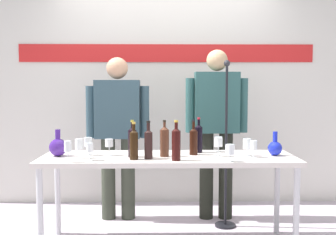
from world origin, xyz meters
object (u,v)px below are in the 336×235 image
(wine_bottle_6, at_px, (176,143))
(wine_bottle_1, at_px, (132,141))
(wine_bottle_4, at_px, (134,143))
(wine_glass_left_2, at_px, (90,148))
(presenter_right, at_px, (216,122))
(wine_glass_right_4, at_px, (247,144))
(wine_bottle_5, at_px, (199,138))
(wine_glass_left_4, at_px, (109,143))
(decanter_blue_right, at_px, (275,148))
(wine_glass_right_0, at_px, (219,141))
(wine_glass_right_1, at_px, (218,142))
(wine_glass_left_3, at_px, (79,144))
(decanter_blue_left, at_px, (58,147))
(wine_glass_right_2, at_px, (254,146))
(wine_bottle_0, at_px, (194,140))
(microphone_stand, at_px, (226,171))
(wine_glass_left_1, at_px, (88,142))
(wine_bottle_3, at_px, (148,143))
(display_table, at_px, (168,164))
(wine_glass_left_0, at_px, (68,147))
(presenter_left, at_px, (118,127))
(wine_glass_right_3, at_px, (230,150))

(wine_bottle_6, bearing_deg, wine_bottle_1, 154.81)
(wine_bottle_4, distance_m, wine_glass_left_2, 0.35)
(presenter_right, height_order, wine_glass_right_4, presenter_right)
(wine_bottle_5, distance_m, wine_glass_left_4, 0.79)
(decanter_blue_right, xyz_separation_m, wine_glass_right_0, (-0.45, 0.21, 0.03))
(decanter_blue_right, bearing_deg, wine_glass_right_1, -177.27)
(wine_bottle_5, height_order, wine_glass_left_3, wine_bottle_5)
(decanter_blue_left, height_order, wine_glass_right_2, decanter_blue_left)
(wine_bottle_5, relative_size, wine_glass_right_1, 1.97)
(wine_glass_left_3, xyz_separation_m, wine_glass_left_4, (0.23, 0.11, -0.01))
(wine_glass_left_3, distance_m, wine_glass_left_4, 0.26)
(wine_bottle_0, distance_m, microphone_stand, 0.62)
(decanter_blue_right, relative_size, microphone_stand, 0.13)
(wine_bottle_6, xyz_separation_m, wine_glass_left_1, (-0.74, 0.27, -0.03))
(wine_glass_left_3, distance_m, wine_glass_right_1, 1.15)
(wine_bottle_3, bearing_deg, display_table, 36.93)
(decanter_blue_right, relative_size, wine_glass_right_0, 1.50)
(decanter_blue_left, xyz_separation_m, wine_glass_right_4, (1.59, -0.01, 0.02))
(display_table, xyz_separation_m, presenter_right, (0.50, 0.70, 0.29))
(display_table, xyz_separation_m, decanter_blue_left, (-0.93, 0.01, 0.14))
(decanter_blue_left, distance_m, wine_glass_left_0, 0.31)
(presenter_left, xyz_separation_m, wine_glass_left_4, (-0.00, -0.68, -0.07))
(display_table, distance_m, wine_glass_left_2, 0.68)
(display_table, distance_m, wine_glass_right_1, 0.46)
(wine_bottle_5, distance_m, wine_glass_right_4, 0.43)
(wine_glass_right_2, bearing_deg, wine_glass_left_3, 179.85)
(decanter_blue_right, xyz_separation_m, wine_bottle_3, (-1.07, -0.13, 0.06))
(wine_bottle_1, height_order, wine_glass_left_2, wine_bottle_1)
(wine_glass_left_1, distance_m, wine_glass_right_3, 1.20)
(wine_bottle_4, distance_m, wine_glass_right_2, 0.98)
(wine_glass_left_1, bearing_deg, microphone_stand, 17.37)
(decanter_blue_left, distance_m, wine_glass_right_0, 1.40)
(presenter_right, relative_size, wine_glass_left_0, 10.40)
(wine_glass_right_0, bearing_deg, wine_bottle_3, -151.08)
(wine_glass_left_0, bearing_deg, wine_glass_left_3, 73.59)
(display_table, distance_m, presenter_right, 0.91)
(wine_bottle_5, relative_size, wine_glass_right_4, 2.12)
(wine_glass_left_1, xyz_separation_m, wine_glass_right_2, (1.39, -0.14, -0.01))
(wine_bottle_3, xyz_separation_m, wine_glass_right_1, (0.58, 0.11, -0.02))
(wine_bottle_4, relative_size, wine_bottle_5, 0.97)
(wine_bottle_6, xyz_separation_m, wine_glass_left_2, (-0.69, 0.01, -0.04))
(wine_bottle_4, bearing_deg, wine_bottle_5, 31.80)
(wine_glass_left_3, bearing_deg, wine_bottle_1, 5.72)
(wine_bottle_0, relative_size, wine_glass_right_2, 2.14)
(presenter_left, bearing_deg, wine_bottle_3, -67.74)
(microphone_stand, bearing_deg, wine_glass_right_2, -75.17)
(wine_bottle_5, height_order, wine_glass_left_1, wine_bottle_5)
(wine_bottle_5, height_order, wine_glass_right_2, wine_bottle_5)
(wine_bottle_1, distance_m, wine_glass_left_4, 0.21)
(wine_glass_right_4, distance_m, microphone_stand, 0.56)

